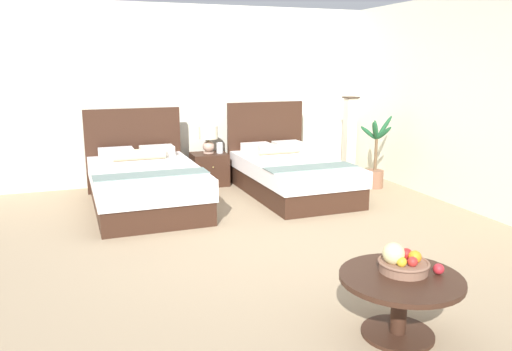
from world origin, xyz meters
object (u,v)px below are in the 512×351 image
object	(u,v)px
vase	(220,148)
table_lamp	(208,136)
loose_apple	(439,269)
nightstand	(209,169)
floor_lamp_corner	(349,138)
potted_palm	(375,166)
coffee_table	(400,292)
bed_near_window	(145,184)
bed_near_corner	(290,174)
fruit_bowl	(402,262)

from	to	relation	value
vase	table_lamp	bearing A→B (deg)	159.30
loose_apple	nightstand	bearing A→B (deg)	94.59
floor_lamp_corner	potted_palm	bearing A→B (deg)	-88.41
coffee_table	floor_lamp_corner	world-z (taller)	floor_lamp_corner
vase	floor_lamp_corner	bearing A→B (deg)	-5.10
coffee_table	vase	bearing A→B (deg)	89.61
coffee_table	loose_apple	bearing A→B (deg)	-12.79
vase	potted_palm	bearing A→B (deg)	-23.96
bed_near_window	floor_lamp_corner	xyz separation A→B (m)	(3.36, 0.68, 0.34)
loose_apple	bed_near_corner	bearing A→B (deg)	81.46
nightstand	potted_palm	bearing A→B (deg)	-23.32
table_lamp	potted_palm	bearing A→B (deg)	-23.74
coffee_table	potted_palm	distance (m)	4.28
bed_near_window	coffee_table	size ratio (longest dim) A/B	2.57
coffee_table	fruit_bowl	size ratio (longest dim) A/B	2.37
table_lamp	vase	bearing A→B (deg)	-20.70
potted_palm	loose_apple	bearing A→B (deg)	-117.06
coffee_table	loose_apple	distance (m)	0.30
bed_near_window	fruit_bowl	world-z (taller)	bed_near_window
bed_near_window	coffee_table	bearing A→B (deg)	-72.22
vase	floor_lamp_corner	world-z (taller)	floor_lamp_corner
coffee_table	bed_near_window	bearing A→B (deg)	107.78
floor_lamp_corner	vase	bearing A→B (deg)	174.90
floor_lamp_corner	bed_near_corner	bearing A→B (deg)	-152.89
fruit_bowl	loose_apple	size ratio (longest dim) A/B	4.69
bed_near_window	coffee_table	world-z (taller)	bed_near_window
nightstand	loose_apple	distance (m)	4.76
bed_near_window	vase	distance (m)	1.54
table_lamp	vase	xyz separation A→B (m)	(0.16, -0.06, -0.18)
potted_palm	floor_lamp_corner	bearing A→B (deg)	91.59
bed_near_window	table_lamp	xyz separation A→B (m)	(1.08, 0.93, 0.44)
bed_near_window	potted_palm	world-z (taller)	bed_near_window
vase	loose_apple	size ratio (longest dim) A/B	2.18
table_lamp	floor_lamp_corner	xyz separation A→B (m)	(2.28, -0.25, -0.10)
bed_near_corner	loose_apple	bearing A→B (deg)	-98.54
fruit_bowl	floor_lamp_corner	xyz separation A→B (m)	(2.10, 4.39, 0.15)
bed_near_window	table_lamp	distance (m)	1.50
potted_palm	bed_near_window	bearing A→B (deg)	178.70
coffee_table	floor_lamp_corner	bearing A→B (deg)	64.25
coffee_table	loose_apple	world-z (taller)	loose_apple
loose_apple	floor_lamp_corner	distance (m)	4.90
bed_near_window	floor_lamp_corner	size ratio (longest dim) A/B	1.62
bed_near_corner	fruit_bowl	xyz separation A→B (m)	(-0.78, -3.72, 0.21)
table_lamp	potted_palm	distance (m)	2.54
loose_apple	bed_near_window	bearing A→B (deg)	110.91
nightstand	vase	bearing A→B (deg)	-14.13
bed_near_window	fruit_bowl	bearing A→B (deg)	-71.30
nightstand	floor_lamp_corner	world-z (taller)	floor_lamp_corner
fruit_bowl	floor_lamp_corner	distance (m)	4.87
nightstand	bed_near_corner	bearing A→B (deg)	-43.37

